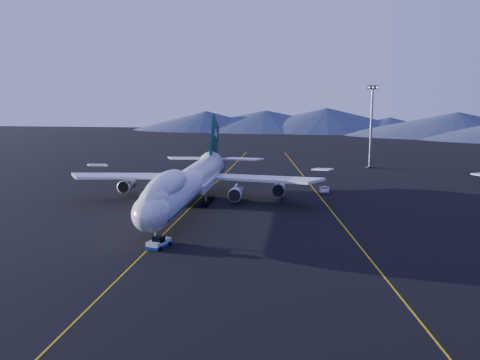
# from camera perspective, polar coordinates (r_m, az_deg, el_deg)

# --- Properties ---
(ground) EXTENTS (500.00, 500.00, 0.00)m
(ground) POSITION_cam_1_polar(r_m,az_deg,el_deg) (118.96, -5.42, -3.07)
(ground) COLOR black
(ground) RESTS_ON ground
(taxiway_line_main) EXTENTS (0.25, 220.00, 0.01)m
(taxiway_line_main) POSITION_cam_1_polar(r_m,az_deg,el_deg) (118.96, -5.42, -3.06)
(taxiway_line_main) COLOR gold
(taxiway_line_main) RESTS_ON ground
(taxiway_line_side) EXTENTS (28.08, 198.09, 0.01)m
(taxiway_line_side) POSITION_cam_1_polar(r_m,az_deg,el_deg) (125.91, 9.06, -2.43)
(taxiway_line_side) COLOR gold
(taxiway_line_side) RESTS_ON ground
(boeing_747) EXTENTS (59.62, 72.43, 19.37)m
(boeing_747) POSITION_cam_1_polar(r_m,az_deg,el_deg) (117.86, -5.46, -0.31)
(boeing_747) COLOR silver
(boeing_747) RESTS_ON ground
(pushback_tug) EXTENTS (3.62, 5.15, 2.04)m
(pushback_tug) POSITION_cam_1_polar(r_m,az_deg,el_deg) (90.77, -8.66, -6.74)
(pushback_tug) COLOR silver
(pushback_tug) RESTS_ON ground
(service_van) EXTENTS (2.78, 5.55, 1.51)m
(service_van) POSITION_cam_1_polar(r_m,az_deg,el_deg) (138.76, 8.99, -1.00)
(service_van) COLOR white
(service_van) RESTS_ON ground
(floodlight_mast) EXTENTS (3.39, 2.54, 27.43)m
(floodlight_mast) POSITION_cam_1_polar(r_m,az_deg,el_deg) (184.35, 13.82, 5.56)
(floodlight_mast) COLOR black
(floodlight_mast) RESTS_ON ground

